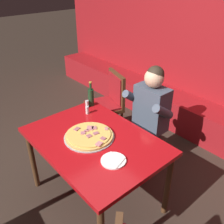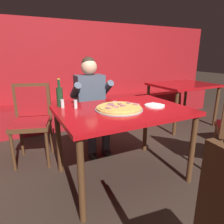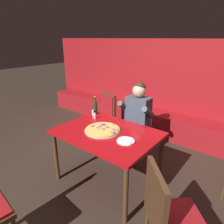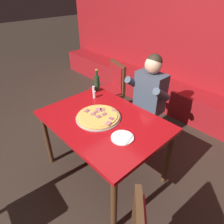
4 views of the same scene
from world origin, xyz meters
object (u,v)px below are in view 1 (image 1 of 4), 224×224
diner_seated_blue_shirt (146,116)px  dining_chair_far_right (108,101)px  main_dining_table (95,146)px  beer_bottle (91,97)px  plate_white_paper (113,160)px  shaker_parmesan (87,104)px  shaker_red_pepper_flakes (87,110)px  pizza (89,136)px

diner_seated_blue_shirt → dining_chair_far_right: 0.78m
main_dining_table → diner_seated_blue_shirt: bearing=93.3°
beer_bottle → dining_chair_far_right: (-0.26, 0.48, -0.32)m
plate_white_paper → dining_chair_far_right: size_ratio=0.22×
main_dining_table → dining_chair_far_right: (-0.81, 0.85, -0.12)m
main_dining_table → plate_white_paper: (0.34, -0.07, 0.09)m
main_dining_table → dining_chair_far_right: size_ratio=1.35×
shaker_parmesan → diner_seated_blue_shirt: size_ratio=0.07×
plate_white_paper → diner_seated_blue_shirt: bearing=115.1°
main_dining_table → shaker_red_pepper_flakes: 0.49m
shaker_parmesan → main_dining_table: bearing=-29.7°
diner_seated_blue_shirt → plate_white_paper: bearing=-64.9°
plate_white_paper → beer_bottle: (-0.89, 0.44, 0.10)m
shaker_red_pepper_flakes → dining_chair_far_right: dining_chair_far_right is taller
pizza → diner_seated_blue_shirt: 0.78m
beer_bottle → diner_seated_blue_shirt: size_ratio=0.23×
plate_white_paper → diner_seated_blue_shirt: (-0.39, 0.82, -0.08)m
pizza → diner_seated_blue_shirt: bearing=89.1°
shaker_parmesan → shaker_red_pepper_flakes: (0.11, -0.08, 0.00)m
main_dining_table → pizza: size_ratio=2.75×
diner_seated_blue_shirt → shaker_red_pepper_flakes: bearing=-125.5°
main_dining_table → diner_seated_blue_shirt: 0.76m
pizza → shaker_red_pepper_flakes: 0.44m
main_dining_table → dining_chair_far_right: bearing=133.6°
plate_white_paper → shaker_parmesan: size_ratio=2.44×
main_dining_table → dining_chair_far_right: dining_chair_far_right is taller
pizza → dining_chair_far_right: dining_chair_far_right is taller
shaker_parmesan → dining_chair_far_right: 0.65m
shaker_parmesan → shaker_red_pepper_flakes: bearing=-35.3°
plate_white_paper → beer_bottle: beer_bottle is taller
diner_seated_blue_shirt → dining_chair_far_right: diner_seated_blue_shirt is taller
beer_bottle → dining_chair_far_right: size_ratio=0.30×
pizza → diner_seated_blue_shirt: (0.01, 0.78, -0.09)m
beer_bottle → shaker_parmesan: size_ratio=3.40×
main_dining_table → shaker_red_pepper_flakes: bearing=151.9°
shaker_parmesan → diner_seated_blue_shirt: diner_seated_blue_shirt is taller
plate_white_paper → shaker_parmesan: bearing=157.0°
beer_bottle → shaker_parmesan: beer_bottle is taller
diner_seated_blue_shirt → dining_chair_far_right: size_ratio=1.33×
pizza → dining_chair_far_right: 1.17m
shaker_red_pepper_flakes → pizza: bearing=-33.7°
plate_white_paper → shaker_red_pepper_flakes: (-0.77, 0.29, 0.03)m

